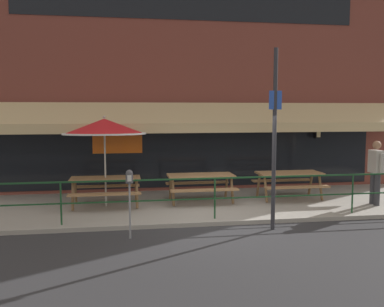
{
  "coord_description": "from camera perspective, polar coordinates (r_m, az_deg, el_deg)",
  "views": [
    {
      "loc": [
        -2.09,
        -9.25,
        2.62
      ],
      "look_at": [
        -0.33,
        1.6,
        1.5
      ],
      "focal_mm": 40.0,
      "sensor_mm": 36.0,
      "label": 1
    }
  ],
  "objects": [
    {
      "name": "picnic_table_left",
      "position": [
        11.4,
        -11.46,
        -3.97
      ],
      "size": [
        1.8,
        1.42,
        0.76
      ],
      "color": "#997047",
      "rests_on": "patio_deck"
    },
    {
      "name": "picnic_table_centre",
      "position": [
        11.71,
        1.19,
        -3.59
      ],
      "size": [
        1.8,
        1.42,
        0.76
      ],
      "color": "#997047",
      "rests_on": "patio_deck"
    },
    {
      "name": "patio_deck",
      "position": [
        11.72,
        1.27,
        -6.84
      ],
      "size": [
        15.0,
        4.0,
        0.1
      ],
      "primitive_type": "cube",
      "color": "#9E998E",
      "rests_on": "ground"
    },
    {
      "name": "pedestrian_walking",
      "position": [
        12.35,
        23.3,
        -1.93
      ],
      "size": [
        0.24,
        0.62,
        1.71
      ],
      "color": "#333338",
      "rests_on": "patio_deck"
    },
    {
      "name": "parking_meter_near",
      "position": [
        8.74,
        -8.34,
        -3.93
      ],
      "size": [
        0.15,
        0.16,
        1.42
      ],
      "color": "gray",
      "rests_on": "ground"
    },
    {
      "name": "street_sign_pole",
      "position": [
        9.39,
        10.92,
        2.07
      ],
      "size": [
        0.28,
        0.09,
        3.93
      ],
      "color": "#2D2D33",
      "rests_on": "ground"
    },
    {
      "name": "patio_umbrella_left",
      "position": [
        11.28,
        -11.6,
        3.47
      ],
      "size": [
        2.14,
        2.14,
        2.38
      ],
      "color": "#B7B2A8",
      "rests_on": "patio_deck"
    },
    {
      "name": "picnic_table_right",
      "position": [
        12.45,
        12.84,
        -3.17
      ],
      "size": [
        1.8,
        1.42,
        0.76
      ],
      "color": "#997047",
      "rests_on": "patio_deck"
    },
    {
      "name": "patio_railing",
      "position": [
        9.94,
        3.07,
        -4.74
      ],
      "size": [
        13.84,
        0.04,
        0.97
      ],
      "color": "#194723",
      "rests_on": "patio_deck"
    },
    {
      "name": "ground_plane",
      "position": [
        9.83,
        3.42,
        -9.64
      ],
      "size": [
        120.0,
        120.0,
        0.0
      ],
      "primitive_type": "plane",
      "color": "#2D2D30"
    },
    {
      "name": "restaurant_building",
      "position": [
        13.74,
        -0.42,
        12.74
      ],
      "size": [
        15.0,
        1.6,
        8.62
      ],
      "color": "brown",
      "rests_on": "ground"
    }
  ]
}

